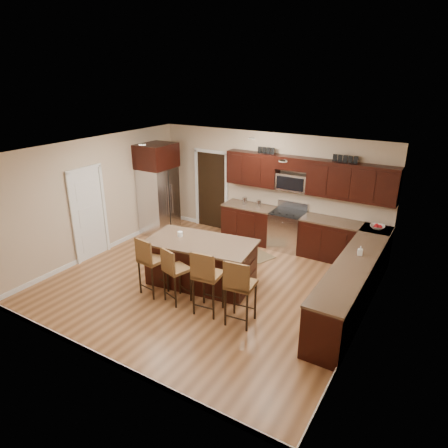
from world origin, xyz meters
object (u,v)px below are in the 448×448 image
Objects in this scene: stool_right at (206,275)px; stool_extra at (239,285)px; island at (201,264)px; refrigerator at (158,188)px; range at (287,230)px; stool_left at (150,260)px; stool_mid at (174,269)px.

stool_extra is at bearing -6.40° from stool_right.
refrigerator is (-2.50, 1.73, 0.78)m from island.
refrigerator is (-3.19, 2.58, 0.45)m from stool_right.
stool_extra is at bearing -40.33° from island.
stool_extra is at bearing -80.83° from range.
stool_right reaches higher than stool_left.
stool_left is 0.57m from stool_mid.
stool_mid is 0.90× the size of stool_extra.
stool_right is at bearing -91.88° from range.
refrigerator is at bearing -166.95° from range.
stool_right reaches higher than stool_mid.
stool_mid is (0.56, 0.01, -0.05)m from stool_left.
range is 2.62m from island.
stool_right is (1.28, -0.00, 0.03)m from stool_left.
stool_right is 4.13m from refrigerator.
stool_extra reaches higher than stool_left.
stool_extra reaches higher than island.
refrigerator is at bearing 135.21° from stool_left.
stool_extra is (0.54, -3.34, 0.28)m from range.
stool_extra is at bearing 16.59° from stool_mid.
stool_right is at bearing 173.60° from stool_extra.
refrigerator is 1.94× the size of stool_extra.
island is 1.07m from stool_left.
stool_left reaches higher than range.
island is at bearing -107.77° from range.
range is 0.47× the size of refrigerator.
island is at bearing 105.49° from stool_mid.
stool_right is at bearing -58.89° from island.
island is at bearing 141.15° from stool_extra.
refrigerator is at bearing 134.64° from stool_right.
range is 3.40m from stool_extra.
stool_left is at bearing 173.46° from stool_right.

